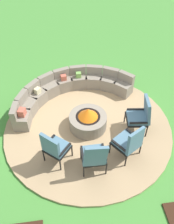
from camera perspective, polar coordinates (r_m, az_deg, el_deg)
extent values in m
plane|color=#478C38|center=(7.29, 0.21, -3.61)|extent=(24.00, 24.00, 0.00)
cylinder|color=tan|center=(7.27, 0.22, -3.45)|extent=(4.85, 4.85, 0.06)
cylinder|color=gray|center=(7.09, 0.22, -2.18)|extent=(1.08, 1.08, 0.41)
cylinder|color=black|center=(6.96, 0.22, -1.19)|extent=(0.70, 0.70, 0.06)
cone|color=orange|center=(6.84, 0.23, -0.20)|extent=(0.56, 0.56, 0.28)
cube|color=gray|center=(8.27, 8.31, 5.50)|extent=(0.70, 0.70, 0.43)
cube|color=gray|center=(8.16, 9.11, 7.96)|extent=(0.49, 0.49, 0.29)
cube|color=gray|center=(8.42, 5.06, 6.65)|extent=(0.69, 0.66, 0.43)
cube|color=gray|center=(8.32, 5.53, 9.17)|extent=(0.54, 0.40, 0.29)
cube|color=gray|center=(8.49, 1.57, 7.20)|extent=(0.63, 0.57, 0.43)
cube|color=gray|center=(8.40, 1.71, 9.75)|extent=(0.56, 0.28, 0.29)
cube|color=gray|center=(8.48, -1.98, 7.13)|extent=(0.55, 0.47, 0.43)
cube|color=gray|center=(8.39, -2.18, 9.68)|extent=(0.54, 0.18, 0.29)
cube|color=gray|center=(8.39, -5.42, 6.45)|extent=(0.65, 0.59, 0.43)
cube|color=gray|center=(8.29, -5.97, 8.96)|extent=(0.56, 0.31, 0.29)
cube|color=gray|center=(8.22, -8.60, 5.17)|extent=(0.69, 0.67, 0.43)
cube|color=gray|center=(8.10, -9.46, 7.62)|extent=(0.53, 0.43, 0.29)
cube|color=gray|center=(7.98, -11.33, 3.33)|extent=(0.69, 0.70, 0.43)
cube|color=gray|center=(7.84, -12.49, 5.67)|extent=(0.47, 0.51, 0.29)
cube|color=gray|center=(7.69, -13.44, 0.97)|extent=(0.63, 0.67, 0.43)
cube|color=gray|center=(7.52, -14.86, 3.18)|extent=(0.37, 0.55, 0.29)
cube|color=gray|center=(7.36, -14.74, -1.81)|extent=(0.53, 0.60, 0.43)
cube|color=gray|center=(7.15, -16.38, 0.21)|extent=(0.24, 0.55, 0.29)
cube|color=#BC5B47|center=(8.17, -5.44, 7.92)|extent=(0.20, 0.18, 0.18)
cube|color=beige|center=(7.76, -11.36, 4.87)|extent=(0.23, 0.23, 0.18)
cube|color=#70A34C|center=(8.26, -1.98, 8.58)|extent=(0.18, 0.15, 0.17)
cube|color=#BC5B47|center=(7.12, -14.82, -0.04)|extent=(0.24, 0.26, 0.21)
cylinder|color=black|center=(6.66, -7.20, -7.05)|extent=(0.04, 0.04, 0.38)
cylinder|color=black|center=(6.45, -3.48, -9.04)|extent=(0.04, 0.04, 0.38)
cylinder|color=black|center=(6.45, -9.95, -9.98)|extent=(0.04, 0.04, 0.38)
cylinder|color=black|center=(6.23, -6.17, -12.17)|extent=(0.04, 0.04, 0.38)
cube|color=black|center=(6.27, -6.87, -8.37)|extent=(0.77, 0.77, 0.05)
cube|color=slate|center=(6.21, -6.93, -7.99)|extent=(0.71, 0.71, 0.09)
cube|color=slate|center=(5.89, -8.52, -7.80)|extent=(0.45, 0.45, 0.69)
cube|color=black|center=(6.27, -8.80, -6.62)|extent=(0.33, 0.38, 0.04)
cube|color=black|center=(6.06, -5.09, -8.64)|extent=(0.33, 0.38, 0.04)
cylinder|color=black|center=(6.40, -1.42, -9.61)|extent=(0.04, 0.04, 0.38)
cylinder|color=black|center=(6.45, 3.50, -9.03)|extent=(0.04, 0.04, 0.38)
cylinder|color=black|center=(6.10, -0.77, -13.73)|extent=(0.04, 0.04, 0.38)
cylinder|color=black|center=(6.15, 4.46, -13.07)|extent=(0.04, 0.04, 0.38)
cube|color=black|center=(6.09, 1.48, -10.19)|extent=(0.59, 0.58, 0.05)
cube|color=slate|center=(6.03, 1.49, -9.81)|extent=(0.54, 0.54, 0.09)
cube|color=slate|center=(5.66, 1.96, -10.24)|extent=(0.60, 0.08, 0.69)
cube|color=black|center=(5.95, -1.03, -9.74)|extent=(0.05, 0.49, 0.04)
cube|color=black|center=(6.01, 4.02, -9.14)|extent=(0.05, 0.49, 0.04)
cylinder|color=black|center=(6.52, 5.28, -8.33)|extent=(0.04, 0.04, 0.38)
cylinder|color=black|center=(6.82, 8.65, -5.65)|extent=(0.04, 0.04, 0.38)
cylinder|color=black|center=(6.34, 8.92, -11.19)|extent=(0.04, 0.04, 0.38)
cylinder|color=black|center=(6.64, 12.22, -8.27)|extent=(0.04, 0.04, 0.38)
cube|color=black|center=(6.40, 8.99, -7.16)|extent=(0.84, 0.83, 0.05)
cube|color=slate|center=(6.35, 9.06, -6.76)|extent=(0.77, 0.76, 0.09)
cube|color=slate|center=(6.06, 11.13, -6.58)|extent=(0.54, 0.48, 0.68)
cube|color=black|center=(6.15, 7.43, -7.78)|extent=(0.32, 0.44, 0.04)
cube|color=black|center=(6.45, 10.74, -5.07)|extent=(0.32, 0.44, 0.04)
cylinder|color=black|center=(6.93, 9.29, -4.59)|extent=(0.04, 0.04, 0.38)
cylinder|color=black|center=(7.30, 8.72, -1.30)|extent=(0.04, 0.04, 0.38)
cylinder|color=black|center=(7.05, 13.57, -4.46)|extent=(0.04, 0.04, 0.38)
cylinder|color=black|center=(7.41, 12.78, -1.23)|extent=(0.04, 0.04, 0.38)
cube|color=black|center=(7.01, 11.33, -1.67)|extent=(0.63, 0.65, 0.05)
cube|color=slate|center=(6.96, 11.41, -1.27)|extent=(0.58, 0.60, 0.09)
cube|color=slate|center=(6.81, 13.77, 0.54)|extent=(0.24, 0.57, 0.71)
cube|color=black|center=(6.74, 11.85, -2.50)|extent=(0.48, 0.11, 0.04)
cube|color=black|center=(7.10, 11.15, 0.63)|extent=(0.48, 0.11, 0.04)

